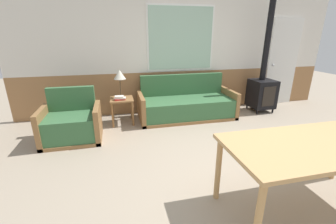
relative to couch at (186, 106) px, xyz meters
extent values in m
plane|color=gray|center=(0.06, -2.08, -0.26)|extent=(16.00, 16.00, 0.00)
cube|color=#996B42|center=(0.06, 0.55, 0.19)|extent=(7.20, 0.06, 0.92)
cube|color=silver|center=(0.06, 0.55, 1.54)|extent=(7.20, 0.06, 1.78)
cube|color=white|center=(0.00, 0.51, 1.36)|extent=(1.48, 0.01, 1.36)
cube|color=#99BCA8|center=(0.00, 0.50, 1.36)|extent=(1.40, 0.02, 1.28)
cube|color=olive|center=(0.00, -0.03, -0.23)|extent=(2.02, 0.84, 0.06)
cube|color=#38663D|center=(0.00, -0.05, -0.02)|extent=(1.86, 0.76, 0.37)
cube|color=#38663D|center=(0.00, 0.34, 0.39)|extent=(1.86, 0.10, 0.45)
cube|color=olive|center=(-0.97, -0.03, 0.02)|extent=(0.08, 0.84, 0.57)
cube|color=olive|center=(0.97, -0.03, 0.02)|extent=(0.08, 0.84, 0.57)
cube|color=olive|center=(-2.21, -0.62, -0.23)|extent=(0.94, 0.72, 0.06)
cube|color=#38663D|center=(-2.21, -0.64, -0.01)|extent=(0.78, 0.64, 0.38)
cube|color=#38663D|center=(-2.21, -0.31, 0.39)|extent=(0.78, 0.10, 0.41)
cube|color=olive|center=(-2.64, -0.62, 0.03)|extent=(0.08, 0.72, 0.58)
cube|color=olive|center=(-1.78, -0.62, 0.03)|extent=(0.08, 0.72, 0.58)
cube|color=olive|center=(-1.35, -0.02, 0.24)|extent=(0.44, 0.44, 0.03)
cylinder|color=olive|center=(-1.54, -0.21, -0.02)|extent=(0.04, 0.04, 0.48)
cylinder|color=olive|center=(-1.16, -0.21, -0.02)|extent=(0.04, 0.04, 0.48)
cylinder|color=olive|center=(-1.54, 0.17, -0.02)|extent=(0.04, 0.04, 0.48)
cylinder|color=olive|center=(-1.16, 0.17, -0.02)|extent=(0.04, 0.04, 0.48)
cylinder|color=#4C3823|center=(-1.35, 0.06, 0.26)|extent=(0.15, 0.15, 0.02)
cylinder|color=#4C3823|center=(-1.35, 0.06, 0.45)|extent=(0.02, 0.02, 0.35)
cone|color=beige|center=(-1.35, 0.06, 0.71)|extent=(0.23, 0.23, 0.18)
cube|color=#B22823|center=(-1.39, -0.11, 0.26)|extent=(0.22, 0.15, 0.03)
cube|color=white|center=(-1.38, -0.10, 0.29)|extent=(0.23, 0.14, 0.02)
cube|color=white|center=(-1.39, -0.10, 0.31)|extent=(0.17, 0.12, 0.03)
cube|color=tan|center=(0.34, -2.85, 0.48)|extent=(1.69, 0.83, 0.04)
cylinder|color=tan|center=(-0.45, -3.20, 0.10)|extent=(0.06, 0.06, 0.72)
cylinder|color=tan|center=(-0.45, -2.50, 0.10)|extent=(0.06, 0.06, 0.72)
cylinder|color=black|center=(1.62, -0.19, -0.21)|extent=(0.04, 0.04, 0.10)
cylinder|color=black|center=(2.02, -0.19, -0.21)|extent=(0.04, 0.04, 0.10)
cylinder|color=black|center=(1.62, 0.23, -0.21)|extent=(0.04, 0.04, 0.10)
cylinder|color=black|center=(2.02, 0.23, -0.21)|extent=(0.04, 0.04, 0.10)
cube|color=black|center=(1.82, 0.02, 0.15)|extent=(0.50, 0.52, 0.63)
cube|color=black|center=(1.82, -0.24, 0.15)|extent=(0.30, 0.01, 0.44)
cylinder|color=black|center=(1.82, 0.07, 1.30)|extent=(0.13, 0.13, 1.66)
cube|color=white|center=(2.63, 0.49, 0.77)|extent=(0.81, 0.04, 2.06)
sphere|color=silver|center=(2.35, 0.45, 0.73)|extent=(0.06, 0.06, 0.06)
camera|label=1|loc=(-1.44, -4.36, 1.46)|focal=24.00mm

